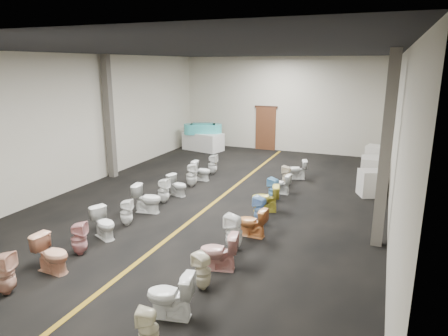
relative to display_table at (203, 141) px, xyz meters
The scene contains 39 objects.
floor 7.56m from the display_table, 61.42° to the right, with size 16.00×16.00×0.00m, color black.
ceiling 8.58m from the display_table, 61.42° to the right, with size 16.00×16.00×0.00m, color black.
wall_back 4.27m from the display_table, 20.74° to the left, with size 10.00×10.00×0.00m, color beige.
wall_left 7.02m from the display_table, 101.81° to the right, with size 16.00×16.00×0.00m, color beige.
wall_right 11.02m from the display_table, 37.59° to the right, with size 16.00×16.00×0.00m, color beige.
aisle_stripe 7.56m from the display_table, 61.42° to the right, with size 0.12×15.60×0.01m, color #8C6814.
back_door 3.16m from the display_table, 24.94° to the left, with size 1.00×0.10×2.10m, color #562D19.
door_frame 3.54m from the display_table, 25.10° to the left, with size 1.15×0.08×0.10m, color #331C11.
column_left 6.03m from the display_table, 101.41° to the right, with size 0.25×0.25×4.50m, color #59544C.
column_right 11.81m from the display_table, 44.20° to the right, with size 0.25×0.25×4.50m, color #59544C.
display_table is the anchor object (origin of this frame).
bathtub 0.64m from the display_table, 63.43° to the left, with size 1.78×1.09×0.55m.
appliance_crate_a 9.12m from the display_table, 28.55° to the right, with size 0.66×0.66×0.84m, color beige.
appliance_crate_b 8.65m from the display_table, 22.05° to the right, with size 0.74×0.74×1.02m, color silver.
appliance_crate_c 8.25m from the display_table, 13.80° to the right, with size 0.70×0.70×0.79m, color beige.
appliance_crate_d 8.03m from the display_table, ahead, with size 0.66×0.66×0.95m, color white.
toilet_left_1 13.16m from the display_table, 81.07° to the right, with size 0.38×0.38×0.83m, color #E5A98F.
toilet_left_2 12.23m from the display_table, 79.52° to the right, with size 0.44×0.78×0.80m, color #EDA984.
toilet_left_3 11.43m from the display_table, 78.91° to the right, with size 0.35×0.35×0.77m, color #D79395.
toilet_left_4 10.49m from the display_table, 78.23° to the right, with size 0.43×0.75×0.76m, color white.
toilet_left_5 9.66m from the display_table, 76.98° to the right, with size 0.32×0.33×0.72m, color white.
toilet_left_6 8.64m from the display_table, 75.53° to the right, with size 0.46×0.81×0.82m, color white.
toilet_left_7 7.80m from the display_table, 73.84° to the right, with size 0.35×0.36×0.78m, color white.
toilet_left_8 7.08m from the display_table, 71.58° to the right, with size 0.39×0.68×0.69m, color silver.
toilet_left_9 6.07m from the display_table, 68.64° to the right, with size 0.38×0.38×0.84m, color white.
toilet_left_10 5.29m from the display_table, 65.49° to the right, with size 0.40×0.70×0.71m, color white.
toilet_left_11 4.51m from the display_table, 60.16° to the right, with size 0.35×0.36×0.78m, color white.
toilet_right_0 14.30m from the display_table, 68.12° to the right, with size 0.31×0.32×0.69m, color beige.
toilet_right_1 13.52m from the display_table, 67.20° to the right, with size 0.46×0.81×0.82m, color white.
toilet_right_2 12.65m from the display_table, 64.91° to the right, with size 0.33×0.34×0.73m, color beige.
toilet_right_3 11.92m from the display_table, 63.31° to the right, with size 0.45×0.79×0.81m, color #D79890.
toilet_right_4 11.05m from the display_table, 61.20° to the right, with size 0.39×0.39×0.86m, color white.
toilet_right_5 10.38m from the display_table, 58.16° to the right, with size 0.42×0.73×0.75m, color #D78242.
toilet_right_6 9.59m from the display_table, 55.66° to the right, with size 0.34×0.35×0.75m, color #79A8DF.
toilet_right_7 8.79m from the display_table, 53.03° to the right, with size 0.44×0.78×0.80m, color gold.
toilet_right_8 8.04m from the display_table, 48.97° to the right, with size 0.34×0.35×0.75m, color #6BACDB.
toilet_right_9 7.44m from the display_table, 44.73° to the right, with size 0.37×0.66×0.67m, color white.
toilet_right_10 6.74m from the display_table, 38.91° to the right, with size 0.32×0.32×0.70m, color #EFE1C4.
toilet_right_11 6.35m from the display_table, 31.56° to the right, with size 0.41×0.71×0.73m, color white.
Camera 1 is at (4.70, -10.96, 4.17)m, focal length 32.00 mm.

